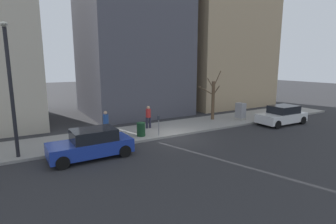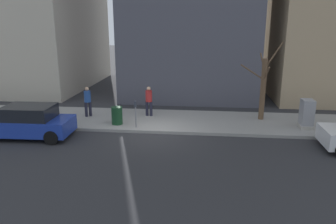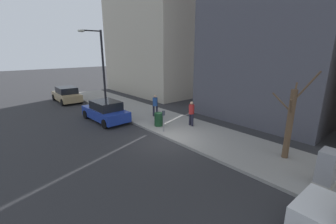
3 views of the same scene
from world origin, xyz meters
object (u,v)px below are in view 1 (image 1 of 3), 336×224
trash_bin (141,129)px  office_block_center (131,8)px  pedestrian_midblock (106,122)px  office_tower_left (216,0)px  pedestrian_near_meter (148,116)px  streetlamp (10,82)px  parked_car_blue (91,144)px  parked_car_white (282,115)px  bare_tree (213,99)px  parking_meter (159,123)px  utility_box (240,112)px

trash_bin → office_block_center: bearing=-20.0°
pedestrian_midblock → office_tower_left: bearing=-15.2°
office_block_center → pedestrian_near_meter: bearing=165.3°
streetlamp → parked_car_blue: bearing=-112.3°
parked_car_white → streetlamp: bearing=86.4°
streetlamp → bare_tree: bearing=-80.9°
parked_car_white → parking_meter: size_ratio=3.13×
parked_car_blue → parked_car_white: bearing=-92.0°
parked_car_blue → pedestrian_midblock: (3.22, -1.79, 0.35)m
pedestrian_midblock → office_block_center: 13.13m
bare_tree → pedestrian_near_meter: size_ratio=2.48×
pedestrian_near_meter → office_block_center: 11.87m
utility_box → trash_bin: bearing=92.4°
office_block_center → parked_car_blue: bearing=147.6°
office_tower_left → office_block_center: bearing=93.5°
office_block_center → parking_meter: bearing=166.8°
parked_car_white → streetlamp: (1.47, 18.67, 3.28)m
utility_box → pedestrian_near_meter: (1.30, 8.08, 0.24)m
utility_box → streetlamp: (-1.02, 16.55, 3.17)m
parking_meter → bare_tree: size_ratio=0.33×
parking_meter → trash_bin: 1.23m
bare_tree → parked_car_blue: bearing=108.2°
trash_bin → office_block_center: office_block_center is taller
parked_car_blue → office_block_center: (11.15, -7.09, 9.36)m
parked_car_white → office_tower_left: office_tower_left is taller
parked_car_white → pedestrian_midblock: 13.94m
parking_meter → pedestrian_midblock: bearing=61.0°
streetlamp → office_tower_left: bearing=-64.0°
parked_car_blue → pedestrian_near_meter: size_ratio=2.56×
parked_car_blue → office_block_center: size_ratio=0.21×
parked_car_blue → trash_bin: 4.24m
pedestrian_near_meter → office_block_center: office_block_center is taller
pedestrian_near_meter → parked_car_blue: bearing=44.1°
parking_meter → pedestrian_midblock: size_ratio=0.81×
streetlamp → pedestrian_midblock: bearing=-70.2°
streetlamp → office_block_center: size_ratio=0.32×
pedestrian_near_meter → parking_meter: bearing=90.3°
office_block_center → parked_car_white: bearing=-143.8°
streetlamp → trash_bin: 7.90m
pedestrian_midblock → pedestrian_near_meter: bearing=-35.0°
bare_tree → pedestrian_near_meter: 6.18m
parked_car_white → trash_bin: (2.09, 11.57, -0.14)m
pedestrian_near_meter → office_tower_left: 18.92m
utility_box → office_tower_left: size_ratio=0.06×
bare_tree → pedestrian_midblock: (-0.48, 9.46, -0.83)m
bare_tree → trash_bin: bare_tree is taller
parked_car_blue → trash_bin: size_ratio=4.72×
parked_car_white → pedestrian_near_meter: (3.79, 10.19, 0.35)m
trash_bin → utility_box: bearing=-87.6°
streetlamp → office_tower_left: size_ratio=0.27×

